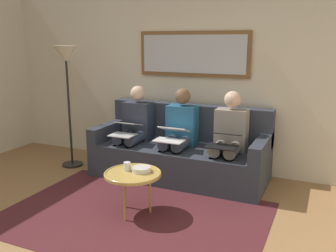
# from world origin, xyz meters

# --- Properties ---
(wall_rear) EXTENTS (6.00, 0.12, 2.60)m
(wall_rear) POSITION_xyz_m (0.00, -2.60, 1.30)
(wall_rear) COLOR beige
(wall_rear) RESTS_ON ground_plane
(area_rug) EXTENTS (2.60, 1.80, 0.01)m
(area_rug) POSITION_xyz_m (0.00, -0.85, 0.00)
(area_rug) COLOR #4C1E23
(area_rug) RESTS_ON ground_plane
(couch) EXTENTS (2.20, 0.90, 0.90)m
(couch) POSITION_xyz_m (0.00, -2.12, 0.31)
(couch) COLOR #2D333D
(couch) RESTS_ON ground_plane
(framed_mirror) EXTENTS (1.52, 0.05, 0.59)m
(framed_mirror) POSITION_xyz_m (0.00, -2.51, 1.55)
(framed_mirror) COLOR brown
(coffee_table) EXTENTS (0.57, 0.57, 0.45)m
(coffee_table) POSITION_xyz_m (0.03, -0.90, 0.42)
(coffee_table) COLOR tan
(coffee_table) RESTS_ON ground_plane
(cup) EXTENTS (0.07, 0.07, 0.09)m
(cup) POSITION_xyz_m (0.11, -0.94, 0.48)
(cup) COLOR silver
(cup) RESTS_ON coffee_table
(bowl) EXTENTS (0.19, 0.19, 0.05)m
(bowl) POSITION_xyz_m (-0.04, -0.97, 0.46)
(bowl) COLOR beige
(bowl) RESTS_ON coffee_table
(person_left) EXTENTS (0.38, 0.58, 1.14)m
(person_left) POSITION_xyz_m (-0.64, -2.05, 0.61)
(person_left) COLOR gray
(person_left) RESTS_ON couch
(laptop_black) EXTENTS (0.35, 0.36, 0.15)m
(laptop_black) POSITION_xyz_m (-0.64, -1.81, 0.63)
(laptop_black) COLOR black
(person_middle) EXTENTS (0.38, 0.58, 1.14)m
(person_middle) POSITION_xyz_m (0.00, -2.05, 0.61)
(person_middle) COLOR #235B84
(person_middle) RESTS_ON couch
(laptop_white) EXTENTS (0.35, 0.36, 0.16)m
(laptop_white) POSITION_xyz_m (0.00, -1.81, 0.63)
(laptop_white) COLOR white
(person_right) EXTENTS (0.38, 0.58, 1.14)m
(person_right) POSITION_xyz_m (0.64, -2.05, 0.61)
(person_right) COLOR #2D3342
(person_right) RESTS_ON couch
(laptop_silver) EXTENTS (0.31, 0.38, 0.16)m
(laptop_silver) POSITION_xyz_m (0.64, -1.81, 0.63)
(laptop_silver) COLOR silver
(standing_lamp) EXTENTS (0.32, 0.32, 1.66)m
(standing_lamp) POSITION_xyz_m (1.55, -1.85, 1.37)
(standing_lamp) COLOR black
(standing_lamp) RESTS_ON ground_plane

